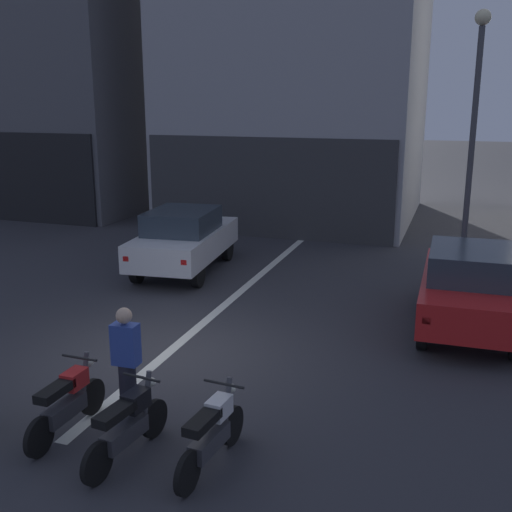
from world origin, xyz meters
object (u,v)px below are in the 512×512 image
Objects in this scene: motorcycle_red_row_leftmost at (67,402)px; car_red_parked_kerbside at (470,286)px; street_lamp at (474,120)px; person_by_motorcycles at (127,364)px; motorcycle_black_row_left_mid at (128,425)px; motorcycle_white_row_centre at (212,433)px; car_white_crossing_near at (184,238)px.

car_red_parked_kerbside is at bearing 48.75° from motorcycle_red_row_leftmost.
street_lamp reaches higher than motorcycle_red_row_leftmost.
motorcycle_black_row_left_mid is at bearing -60.46° from person_by_motorcycles.
street_lamp is 10.80m from motorcycle_black_row_left_mid.
motorcycle_red_row_leftmost and motorcycle_black_row_left_mid have the same top height.
car_red_parked_kerbside is 2.47× the size of person_by_motorcycles.
motorcycle_white_row_centre is at bearing -106.54° from street_lamp.
car_white_crossing_near is 7.67m from person_by_motorcycles.
car_white_crossing_near is 2.55× the size of motorcycle_black_row_left_mid.
car_red_parked_kerbside is at bearing -16.02° from car_white_crossing_near.
motorcycle_red_row_leftmost is 1.00× the size of motorcycle_white_row_centre.
motorcycle_red_row_leftmost is at bearing -117.97° from street_lamp.
street_lamp is 3.79× the size of motorcycle_black_row_left_mid.
car_white_crossing_near is at bearing 110.40° from motorcycle_black_row_left_mid.
motorcycle_black_row_left_mid is at bearing -123.49° from car_red_parked_kerbside.
car_red_parked_kerbside is 0.65× the size of street_lamp.
person_by_motorcycles is at bearing 119.54° from motorcycle_black_row_left_mid.
car_white_crossing_near reaches higher than motorcycle_black_row_left_mid.
motorcycle_black_row_left_mid is at bearing -13.92° from motorcycle_red_row_leftmost.
car_red_parked_kerbside is at bearing 63.49° from motorcycle_white_row_centre.
car_white_crossing_near is 7.60m from street_lamp.
street_lamp is at bearing 73.46° from motorcycle_white_row_centre.
street_lamp reaches higher than car_white_crossing_near.
car_white_crossing_near and car_red_parked_kerbside have the same top height.
person_by_motorcycles is at bearing -116.28° from street_lamp.
car_white_crossing_near is 2.54× the size of person_by_motorcycles.
car_red_parked_kerbside is 6.87m from person_by_motorcycles.
motorcycle_black_row_left_mid and motorcycle_white_row_centre have the same top height.
street_lamp is at bearing 62.03° from motorcycle_red_row_leftmost.
car_white_crossing_near reaches higher than motorcycle_red_row_leftmost.
street_lamp is 3.78× the size of motorcycle_red_row_leftmost.
street_lamp is (6.83, 1.46, 2.99)m from car_white_crossing_near.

